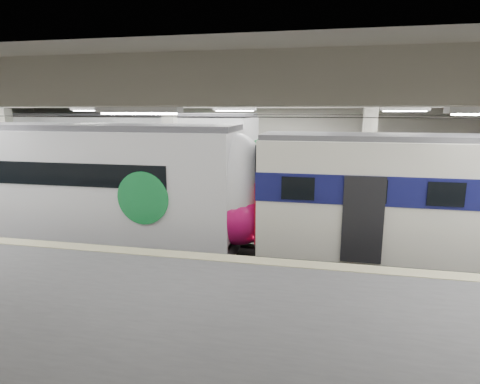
# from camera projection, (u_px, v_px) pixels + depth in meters

# --- Properties ---
(station_hall) EXTENTS (36.00, 24.00, 5.75)m
(station_hall) POSITION_uv_depth(u_px,v_px,m) (207.00, 169.00, 11.75)
(station_hall) COLOR black
(station_hall) RESTS_ON ground
(modern_emu) EXTENTS (13.73, 2.84, 4.43)m
(modern_emu) POSITION_uv_depth(u_px,v_px,m) (102.00, 187.00, 14.54)
(modern_emu) COLOR white
(modern_emu) RESTS_ON ground
(older_rer) EXTENTS (12.63, 2.79, 4.20)m
(older_rer) POSITION_uv_depth(u_px,v_px,m) (466.00, 202.00, 12.09)
(older_rer) COLOR white
(older_rer) RESTS_ON ground
(far_train) EXTENTS (15.15, 3.78, 4.75)m
(far_train) POSITION_uv_depth(u_px,v_px,m) (108.00, 159.00, 20.34)
(far_train) COLOR white
(far_train) RESTS_ON ground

